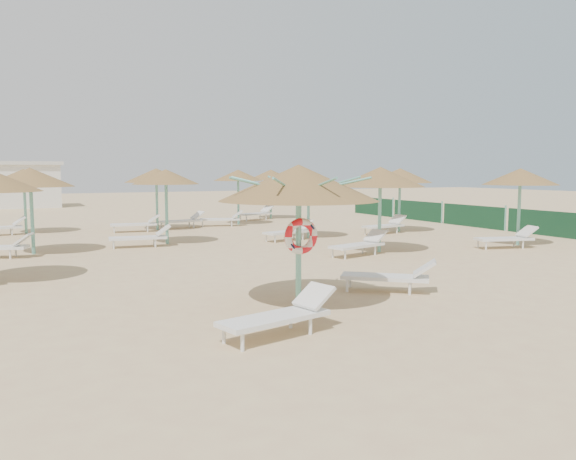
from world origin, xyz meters
name	(u,v)px	position (x,y,z in m)	size (l,w,h in m)	color
ground	(309,304)	(0.00, 0.00, 0.00)	(120.00, 120.00, 0.00)	tan
main_palapa	(299,184)	(-0.30, -0.12, 2.34)	(3.01, 3.01, 2.70)	#68B5A2
lounger_main_a	(281,315)	(-1.41, -1.70, 0.34)	(2.06, 1.03, 0.72)	silver
lounger_main_b	(391,276)	(2.09, 0.18, 0.34)	(1.90, 1.72, 0.72)	silver
palapa_field	(241,178)	(2.77, 10.65, 2.31)	(19.66, 16.36, 2.71)	#68B5A2
windbreak_fence	(474,216)	(14.00, 9.96, 0.50)	(0.08, 19.84, 1.10)	#1B5128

